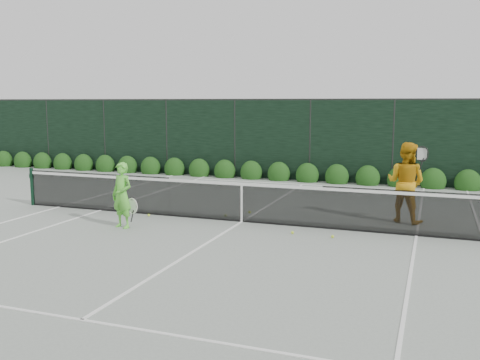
% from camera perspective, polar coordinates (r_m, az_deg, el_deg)
% --- Properties ---
extents(ground, '(80.00, 80.00, 0.00)m').
position_cam_1_polar(ground, '(13.25, 0.18, -4.49)').
color(ground, gray).
rests_on(ground, ground).
extents(tennis_net, '(12.90, 0.10, 1.07)m').
position_cam_1_polar(tennis_net, '(13.15, 0.08, -2.23)').
color(tennis_net, black).
rests_on(tennis_net, ground).
extents(player_woman, '(0.67, 0.49, 1.55)m').
position_cam_1_polar(player_woman, '(12.83, -12.46, -1.60)').
color(player_woman, '#60D33D').
rests_on(player_woman, ground).
extents(player_man, '(1.16, 1.04, 1.98)m').
position_cam_1_polar(player_man, '(13.70, 17.27, -0.24)').
color(player_man, orange).
rests_on(player_man, ground).
extents(court_lines, '(11.03, 23.83, 0.01)m').
position_cam_1_polar(court_lines, '(13.25, 0.18, -4.47)').
color(court_lines, white).
rests_on(court_lines, ground).
extents(windscreen_fence, '(32.00, 21.07, 3.06)m').
position_cam_1_polar(windscreen_fence, '(10.51, -4.86, 0.50)').
color(windscreen_fence, black).
rests_on(windscreen_fence, ground).
extents(hedge_row, '(31.66, 0.65, 0.94)m').
position_cam_1_polar(hedge_row, '(19.98, 7.19, 0.49)').
color(hedge_row, '#193B10').
rests_on(hedge_row, ground).
extents(tennis_balls, '(4.95, 1.90, 0.07)m').
position_cam_1_polar(tennis_balls, '(13.14, 0.63, -4.45)').
color(tennis_balls, '#D6F436').
rests_on(tennis_balls, ground).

